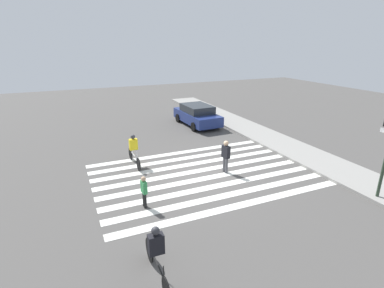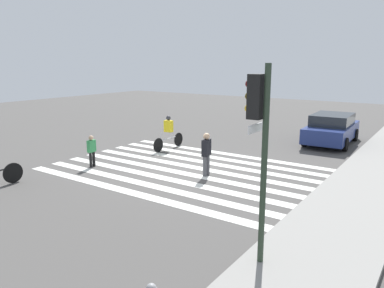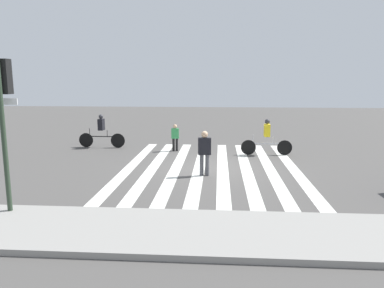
{
  "view_description": "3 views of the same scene",
  "coord_description": "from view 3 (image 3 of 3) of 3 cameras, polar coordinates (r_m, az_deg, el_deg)",
  "views": [
    {
      "loc": [
        11.68,
        -5.64,
        6.04
      ],
      "look_at": [
        -1.2,
        -0.01,
        1.15
      ],
      "focal_mm": 28.0,
      "sensor_mm": 36.0,
      "label": 1
    },
    {
      "loc": [
        11.41,
        8.17,
        4.08
      ],
      "look_at": [
        0.34,
        0.58,
        1.15
      ],
      "focal_mm": 35.0,
      "sensor_mm": 36.0,
      "label": 2
    },
    {
      "loc": [
        -0.28,
        14.01,
        3.43
      ],
      "look_at": [
        0.74,
        -0.08,
        0.92
      ],
      "focal_mm": 35.0,
      "sensor_mm": 36.0,
      "label": 3
    }
  ],
  "objects": [
    {
      "name": "cyclist_mid_street",
      "position": [
        19.03,
        -13.64,
        2.08
      ],
      "size": [
        2.33,
        0.4,
        1.65
      ],
      "rotation": [
        0.0,
        0.0,
        -0.02
      ],
      "color": "black",
      "rests_on": "ground_plane"
    },
    {
      "name": "crosswalk_stripes",
      "position": [
        14.42,
        2.9,
        -3.66
      ],
      "size": [
        6.68,
        10.0,
        0.01
      ],
      "color": "silver",
      "rests_on": "ground_plane"
    },
    {
      "name": "sidewalk_curb",
      "position": [
        8.46,
        1.94,
        -13.33
      ],
      "size": [
        36.0,
        2.5,
        0.14
      ],
      "color": "gray",
      "rests_on": "ground_plane"
    },
    {
      "name": "ground_plane",
      "position": [
        14.42,
        2.9,
        -3.68
      ],
      "size": [
        60.0,
        60.0,
        0.0
      ],
      "primitive_type": "plane",
      "color": "#4C4947"
    },
    {
      "name": "pedestrian_child_with_backpack",
      "position": [
        13.14,
        1.92,
        -1.01
      ],
      "size": [
        0.47,
        0.26,
        1.6
      ],
      "rotation": [
        0.0,
        0.0,
        3.28
      ],
      "color": "#4C4C51",
      "rests_on": "ground_plane"
    },
    {
      "name": "cyclist_near_curb",
      "position": [
        17.01,
        11.33,
        1.23
      ],
      "size": [
        2.28,
        0.4,
        1.62
      ],
      "rotation": [
        0.0,
        0.0,
        0.02
      ],
      "color": "black",
      "rests_on": "ground_plane"
    },
    {
      "name": "traffic_light",
      "position": [
        10.19,
        -26.75,
        5.78
      ],
      "size": [
        0.6,
        0.5,
        4.07
      ],
      "color": "#283828",
      "rests_on": "ground_plane"
    },
    {
      "name": "pedestrian_adult_tall_backpack",
      "position": [
        17.61,
        -2.59,
        1.22
      ],
      "size": [
        0.36,
        0.19,
        1.27
      ],
      "rotation": [
        0.0,
        0.0,
        3.21
      ],
      "color": "black",
      "rests_on": "ground_plane"
    }
  ]
}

